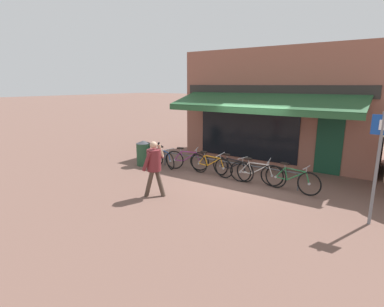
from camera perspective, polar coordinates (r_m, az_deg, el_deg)
ground_plane at (r=10.34m, az=8.89°, el=-5.04°), size 160.00×160.00×0.00m
shop_front at (r=13.58m, az=16.50°, el=8.74°), size 7.79×4.77×4.59m
bike_rack_rail at (r=10.57m, az=5.85°, el=-1.75°), size 5.36×0.04×0.57m
bicycle_blue at (r=11.86m, az=-5.24°, el=-0.81°), size 1.54×0.84×0.80m
bicycle_purple at (r=11.33m, az=-1.01°, el=-1.24°), size 1.63×0.69×0.87m
bicycle_orange at (r=10.65m, az=3.61°, el=-2.21°), size 1.80×0.52×0.88m
bicycle_black at (r=10.41m, az=7.67°, el=-2.74°), size 1.75×0.56×0.83m
bicycle_silver at (r=9.90m, az=12.05°, el=-3.62°), size 1.76×0.52×0.89m
bicycle_green at (r=9.54m, az=18.47°, el=-4.69°), size 1.75×0.52×0.86m
pedestrian_adult at (r=8.58m, az=-7.25°, el=-1.86°), size 0.55×0.72×1.64m
litter_bin at (r=12.14m, az=-9.22°, el=0.12°), size 0.56×0.56×1.00m
parking_sign at (r=7.81m, az=31.93°, el=-0.74°), size 0.44×0.07×2.60m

